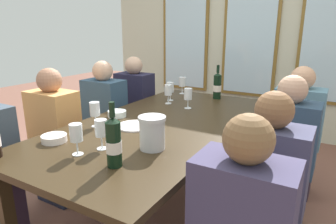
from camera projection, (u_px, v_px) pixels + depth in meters
ground_plane at (162, 210)px, 2.38m from camera, size 12.00×12.00×0.00m
back_wall_with_windows at (252, 24)px, 3.86m from camera, size 4.26×0.10×2.90m
dining_table at (162, 130)px, 2.19m from camera, size 1.06×2.13×0.74m
white_plate_0 at (135, 126)px, 2.06m from camera, size 0.25×0.25×0.01m
metal_pitcher at (152, 133)px, 1.66m from camera, size 0.16×0.16×0.19m
wine_bottle_1 at (217, 86)px, 2.85m from camera, size 0.08×0.08×0.33m
wine_bottle_2 at (114, 142)px, 1.44m from camera, size 0.08×0.08×0.33m
tasting_bowl_0 at (117, 114)px, 2.29m from camera, size 0.14×0.14×0.05m
tasting_bowl_1 at (54, 138)px, 1.79m from camera, size 0.15×0.15×0.04m
wine_glass_0 at (170, 88)px, 2.78m from camera, size 0.07×0.07×0.17m
wine_glass_1 at (95, 110)px, 2.03m from camera, size 0.07×0.07×0.17m
wine_glass_2 at (188, 95)px, 2.50m from camera, size 0.07×0.07×0.17m
wine_glass_3 at (168, 91)px, 2.66m from camera, size 0.07×0.07×0.17m
wine_glass_4 at (101, 129)px, 1.65m from camera, size 0.07×0.07×0.17m
wine_glass_5 at (182, 83)px, 3.06m from camera, size 0.07×0.07×0.17m
wine_glass_6 at (76, 133)px, 1.58m from camera, size 0.07×0.07×0.17m
seated_person_0 at (56, 140)px, 2.40m from camera, size 0.38×0.24×1.11m
seated_person_1 at (265, 198)px, 1.58m from camera, size 0.38×0.24×1.11m
seated_person_4 at (106, 121)px, 2.89m from camera, size 0.38×0.24×1.11m
seated_person_5 at (285, 159)px, 2.06m from camera, size 0.38×0.24×1.11m
seated_person_6 at (135, 110)px, 3.29m from camera, size 0.38×0.24×1.11m
seated_person_7 at (296, 135)px, 2.51m from camera, size 0.38×0.24×1.11m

